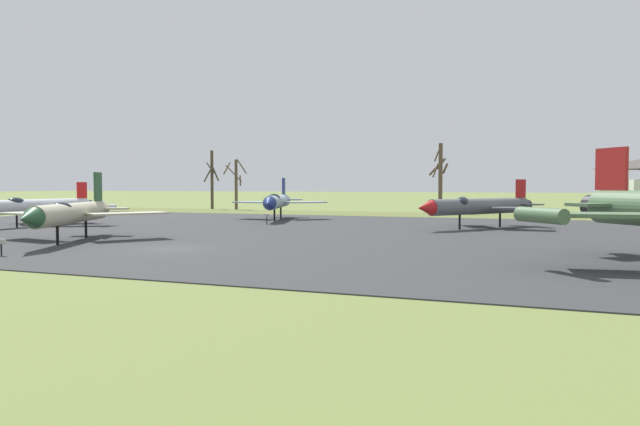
# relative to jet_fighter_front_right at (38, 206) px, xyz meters

# --- Properties ---
(ground_plane) EXTENTS (600.00, 600.00, 0.00)m
(ground_plane) POSITION_rel_jet_fighter_front_right_xyz_m (22.17, -11.82, -1.80)
(ground_plane) COLOR olive
(asphalt_apron) EXTENTS (78.70, 48.10, 0.05)m
(asphalt_apron) POSITION_rel_jet_fighter_front_right_xyz_m (22.17, 2.61, -1.78)
(asphalt_apron) COLOR #333335
(asphalt_apron) RESTS_ON ground
(grass_verge_strip) EXTENTS (138.70, 12.00, 0.06)m
(grass_verge_strip) POSITION_rel_jet_fighter_front_right_xyz_m (22.17, 32.67, -1.77)
(grass_verge_strip) COLOR #5F6932
(grass_verge_strip) RESTS_ON ground
(jet_fighter_front_right) EXTENTS (11.26, 12.61, 3.90)m
(jet_fighter_front_right) POSITION_rel_jet_fighter_front_right_xyz_m (0.00, 0.00, 0.00)
(jet_fighter_front_right) COLOR silver
(jet_fighter_front_right) RESTS_ON ground
(jet_fighter_rear_center) EXTENTS (9.24, 12.11, 4.11)m
(jet_fighter_rear_center) POSITION_rel_jet_fighter_front_right_xyz_m (36.05, 11.17, 0.09)
(jet_fighter_rear_center) COLOR #565B60
(jet_fighter_rear_center) RESTS_ON ground
(jet_fighter_rear_left) EXTENTS (9.61, 13.47, 4.42)m
(jet_fighter_rear_left) POSITION_rel_jet_fighter_front_right_xyz_m (15.35, 16.01, 0.16)
(jet_fighter_rear_left) COLOR #8EA3B2
(jet_fighter_rear_left) RESTS_ON ground
(info_placard_rear_left) EXTENTS (0.54, 0.33, 1.05)m
(info_placard_rear_left) POSITION_rel_jet_fighter_front_right_xyz_m (17.62, 9.17, -1.14)
(info_placard_rear_left) COLOR black
(info_placard_rear_left) RESTS_ON ground
(jet_fighter_rear_right) EXTENTS (10.36, 12.81, 4.52)m
(jet_fighter_rear_right) POSITION_rel_jet_fighter_front_right_xyz_m (13.85, -10.51, 0.06)
(jet_fighter_rear_right) COLOR #B7B293
(jet_fighter_rear_right) RESTS_ON ground
(info_placard_rear_right) EXTENTS (0.61, 0.32, 0.89)m
(info_placard_rear_right) POSITION_rel_jet_fighter_front_right_xyz_m (16.27, -17.69, -1.23)
(info_placard_rear_right) COLOR black
(info_placard_rear_right) RESTS_ON ground
(bare_tree_far_left) EXTENTS (2.05, 2.02, 8.95)m
(bare_tree_far_left) POSITION_rel_jet_fighter_front_right_xyz_m (-7.76, 40.67, 2.84)
(bare_tree_far_left) COLOR #42382D
(bare_tree_far_left) RESTS_ON ground
(bare_tree_left_of_center) EXTENTS (3.28, 2.93, 7.44)m
(bare_tree_left_of_center) POSITION_rel_jet_fighter_front_right_xyz_m (-2.49, 38.73, 2.36)
(bare_tree_left_of_center) COLOR brown
(bare_tree_left_of_center) RESTS_ON ground
(bare_tree_center) EXTENTS (2.66, 2.20, 8.99)m
(bare_tree_center) POSITION_rel_jet_fighter_front_right_xyz_m (27.74, 38.38, 3.01)
(bare_tree_center) COLOR brown
(bare_tree_center) RESTS_ON ground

